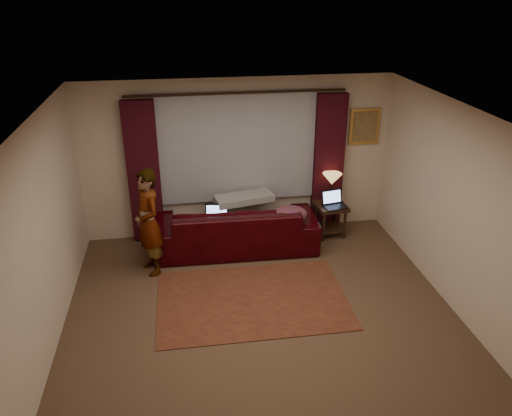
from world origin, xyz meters
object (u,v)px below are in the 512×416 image
Objects in this scene: laptop_sofa at (216,216)px; end_table at (330,220)px; sofa at (235,219)px; tiffany_lamp at (331,188)px; person at (148,223)px; laptop_table at (335,200)px.

end_table is (1.94, 0.32, -0.37)m from laptop_sofa.
sofa is 1.65m from end_table.
tiffany_lamp reaches higher than laptop_sofa.
sofa is 0.36m from laptop_sofa.
person reaches higher than sofa.
person is at bearing -164.73° from tiffany_lamp.
sofa is 1.42m from person.
laptop_sofa is 0.70× the size of end_table.
tiffany_lamp is (0.02, 0.10, 0.53)m from end_table.
tiffany_lamp is 3.05m from person.
laptop_table is 3.01m from person.
person is (-0.98, -0.38, 0.15)m from laptop_sofa.
laptop_sofa is 1.06m from person.
sofa is 1.66m from laptop_table.
laptop_sofa is 0.78× the size of tiffany_lamp.
end_table is 0.35× the size of person.
tiffany_lamp is 1.31× the size of laptop_table.
laptop_sofa is at bearing 175.38° from laptop_table.
tiffany_lamp is at bearing 23.80° from laptop_sofa.
sofa is at bearing -169.34° from tiffany_lamp.
tiffany_lamp is (1.96, 0.43, 0.17)m from laptop_sofa.
tiffany_lamp reaches higher than sofa.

